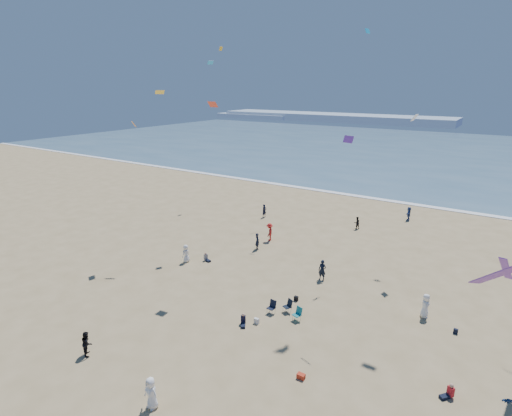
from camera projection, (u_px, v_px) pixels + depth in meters
The scene contains 13 objects.
ground at pixel (149, 384), 22.40m from camera, with size 220.00×220.00×0.00m, color tan.
ocean at pixel (440, 153), 98.61m from camera, with size 220.00×100.00×0.06m, color #476B84.
surf_line at pixel (381, 200), 58.49m from camera, with size 220.00×1.20×0.08m, color white.
headland_far at pixel (332, 117), 189.48m from camera, with size 110.00×20.00×3.20m, color #7A8EA8.
headland_near at pixel (255, 116), 206.42m from camera, with size 40.00×14.00×2.00m, color #7A8EA8.
standing_flyers at pixel (309, 284), 31.83m from camera, with size 28.95×48.36×1.95m.
seated_group at pixel (245, 355), 24.20m from camera, with size 23.30×20.31×0.84m.
chair_cluster at pixel (285, 309), 28.99m from camera, with size 2.70×1.53×1.00m.
white_tote at pixel (257, 321), 28.09m from camera, with size 0.35×0.20×0.40m, color silver.
black_backpack at pixel (296, 299), 31.05m from camera, with size 0.30×0.22×0.38m, color black.
cooler at pixel (301, 376), 22.81m from camera, with size 0.45×0.30×0.30m, color red.
navy_bag at pixel (456, 331), 26.96m from camera, with size 0.28×0.18×0.34m, color black.
kites_aloft at pixel (401, 90), 24.32m from camera, with size 46.68×39.43×28.19m.
Camera 1 is at (15.10, -12.24, 16.07)m, focal length 28.00 mm.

